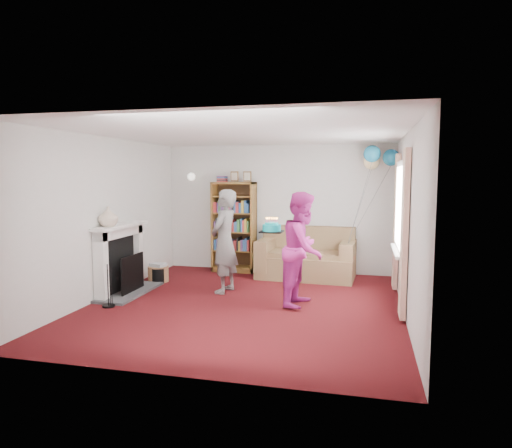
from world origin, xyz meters
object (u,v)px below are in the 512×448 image
(birthday_cake, at_px, (272,228))
(sofa, at_px, (307,259))
(person_striped, at_px, (225,241))
(bookcase, at_px, (234,227))
(person_magenta, at_px, (303,249))

(birthday_cake, bearing_deg, sofa, 78.29)
(person_striped, bearing_deg, bookcase, -160.92)
(person_magenta, bearing_deg, person_striped, 81.16)
(sofa, bearing_deg, person_magenta, -81.45)
(person_striped, bearing_deg, person_magenta, 80.41)
(bookcase, distance_m, person_striped, 1.69)
(bookcase, relative_size, birthday_cake, 5.88)
(person_striped, height_order, birthday_cake, person_striped)
(person_magenta, bearing_deg, birthday_cake, 75.15)
(person_striped, height_order, person_magenta, person_striped)
(person_magenta, bearing_deg, sofa, 14.50)
(person_striped, xyz_separation_m, birthday_cake, (0.82, -0.20, 0.26))
(person_striped, relative_size, birthday_cake, 4.98)
(person_magenta, relative_size, birthday_cake, 4.94)
(sofa, bearing_deg, birthday_cake, -98.60)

